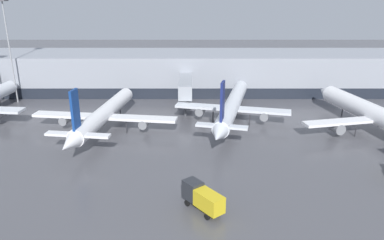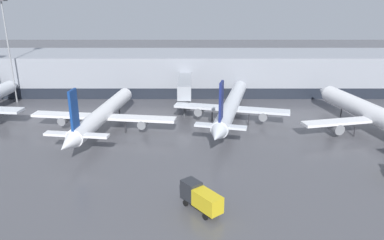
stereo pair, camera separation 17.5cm
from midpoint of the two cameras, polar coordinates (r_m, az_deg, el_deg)
The scene contains 6 objects.
terminal_building at distance 90.19m, azimuth -5.42°, elevation 7.32°, with size 160.00×30.68×9.00m.
parked_jet_0 at distance 65.06m, azimuth -13.33°, elevation 0.85°, with size 25.08×30.99×9.92m.
parked_jet_1 at distance 69.45m, azimuth 26.41°, elevation 0.58°, with size 26.05×35.13×10.22m.
parked_jet_4 at distance 67.52m, azimuth 6.12°, elevation 2.14°, with size 20.75×33.75×10.36m.
service_truck_0 at distance 41.38m, azimuth 1.53°, elevation -11.64°, with size 4.70×5.32×2.87m.
apron_light_mast_0 at distance 86.67m, azimuth -26.54°, elevation 13.15°, with size 1.80×1.80×21.64m.
Camera 1 is at (8.15, -26.10, 22.81)m, focal length 35.00 mm.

